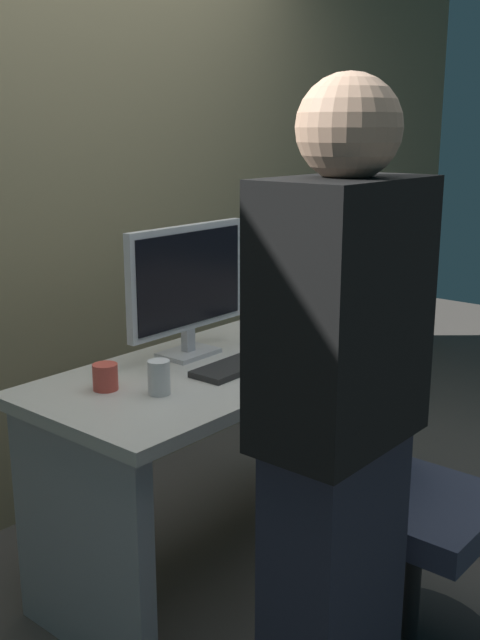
# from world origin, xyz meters

# --- Properties ---
(ground_plane) EXTENTS (9.00, 9.00, 0.00)m
(ground_plane) POSITION_xyz_m (0.00, 0.00, 0.00)
(ground_plane) COLOR #4C4742
(wall_back) EXTENTS (6.40, 0.10, 3.00)m
(wall_back) POSITION_xyz_m (0.00, 0.85, 1.50)
(wall_back) COLOR #8C7F5B
(wall_back) RESTS_ON ground
(desk) EXTENTS (1.44, 0.65, 0.76)m
(desk) POSITION_xyz_m (0.00, 0.00, 0.52)
(desk) COLOR beige
(desk) RESTS_ON ground
(office_chair) EXTENTS (0.52, 0.52, 0.94)m
(office_chair) POSITION_xyz_m (-0.01, -0.68, 0.43)
(office_chair) COLOR black
(office_chair) RESTS_ON ground
(person_at_desk) EXTENTS (0.40, 0.24, 1.64)m
(person_at_desk) POSITION_xyz_m (-0.52, -0.77, 0.84)
(person_at_desk) COLOR #262838
(person_at_desk) RESTS_ON ground
(monitor) EXTENTS (0.54, 0.14, 0.46)m
(monitor) POSITION_xyz_m (-0.05, 0.14, 1.01)
(monitor) COLOR silver
(monitor) RESTS_ON desk
(keyboard) EXTENTS (0.43, 0.14, 0.02)m
(keyboard) POSITION_xyz_m (-0.01, -0.08, 0.77)
(keyboard) COLOR #262626
(keyboard) RESTS_ON desk
(mouse) EXTENTS (0.06, 0.10, 0.03)m
(mouse) POSITION_xyz_m (0.27, -0.05, 0.77)
(mouse) COLOR white
(mouse) RESTS_ON desk
(cup_near_keyboard) EXTENTS (0.07, 0.07, 0.10)m
(cup_near_keyboard) POSITION_xyz_m (-0.39, -0.06, 0.81)
(cup_near_keyboard) COLOR silver
(cup_near_keyboard) RESTS_ON desk
(cup_by_monitor) EXTENTS (0.08, 0.08, 0.08)m
(cup_by_monitor) POSITION_xyz_m (-0.47, 0.09, 0.80)
(cup_by_monitor) COLOR #D84C3F
(cup_by_monitor) RESTS_ON desk
(book_stack) EXTENTS (0.22, 0.19, 0.16)m
(book_stack) POSITION_xyz_m (0.46, 0.07, 0.83)
(book_stack) COLOR #338C59
(book_stack) RESTS_ON desk
(cell_phone) EXTENTS (0.11, 0.16, 0.01)m
(cell_phone) POSITION_xyz_m (0.47, -0.18, 0.76)
(cell_phone) COLOR black
(cell_phone) RESTS_ON desk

